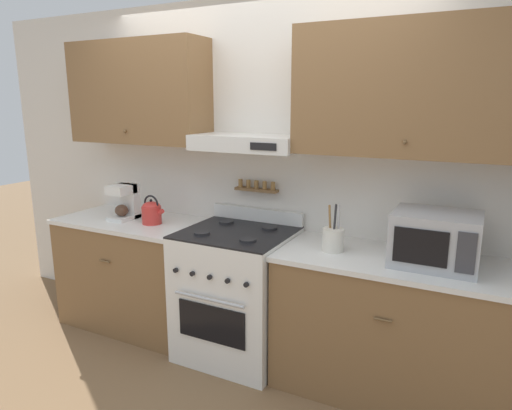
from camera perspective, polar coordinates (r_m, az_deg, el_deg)
ground_plane at (r=3.35m, az=-5.04°, el=-20.16°), size 16.00×16.00×0.00m
wall_back at (r=3.33m, az=0.93°, el=7.50°), size 5.20×0.46×2.55m
counter_left at (r=3.92m, az=-14.78°, el=-8.07°), size 1.20×0.67×0.90m
counter_right at (r=3.06m, az=16.64°, el=-14.38°), size 1.43×0.67×0.90m
stove_range at (r=3.35m, az=-2.40°, el=-10.93°), size 0.74×0.72×1.03m
tea_kettle at (r=3.60m, az=-12.91°, el=-0.84°), size 0.19×0.15×0.23m
coffee_maker at (r=3.80m, az=-16.01°, el=0.47°), size 0.16×0.23×0.28m
microwave at (r=2.81m, az=21.51°, el=-4.01°), size 0.47×0.38×0.31m
utensil_crock at (r=2.92m, az=9.62°, el=-4.21°), size 0.14×0.14×0.30m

